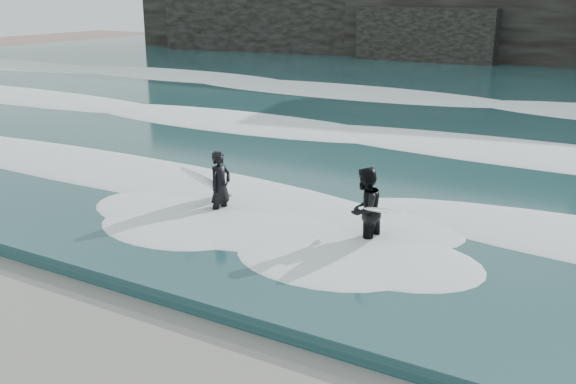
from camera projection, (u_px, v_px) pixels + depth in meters
name	position (u px, v px, depth m)	size (l,w,h in m)	color
sea	(500.00, 94.00, 32.43)	(90.00, 52.00, 0.30)	#1E4447
foam_near	(315.00, 191.00, 15.86)	(60.00, 3.20, 0.20)	white
foam_mid	(412.00, 137.00, 21.63)	(60.00, 4.00, 0.24)	white
foam_far	(480.00, 99.00, 29.04)	(60.00, 4.80, 0.30)	white
surfer_left	(217.00, 186.00, 14.76)	(0.93, 1.87, 1.68)	black
surfer_right	(366.00, 210.00, 12.96)	(1.08, 1.85, 1.79)	black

